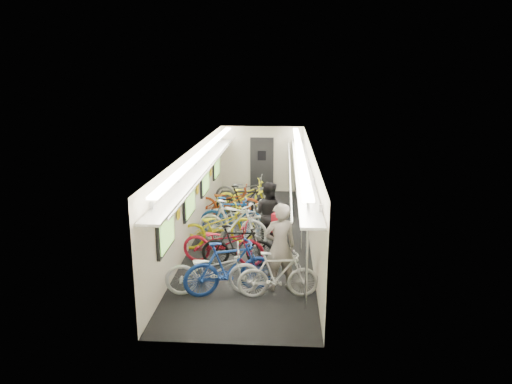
# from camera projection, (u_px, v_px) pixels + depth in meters

# --- Properties ---
(train_car_shell) EXTENTS (10.00, 10.00, 10.00)m
(train_car_shell) POSITION_uv_depth(u_px,v_px,m) (241.00, 171.00, 12.44)
(train_car_shell) COLOR black
(train_car_shell) RESTS_ON ground
(bicycle_0) EXTENTS (1.93, 0.89, 0.98)m
(bicycle_0) POSITION_uv_depth(u_px,v_px,m) (213.00, 270.00, 8.88)
(bicycle_0) COLOR silver
(bicycle_0) RESTS_ON ground
(bicycle_1) EXTENTS (1.89, 1.14, 1.10)m
(bicycle_1) POSITION_uv_depth(u_px,v_px,m) (230.00, 267.00, 8.87)
(bicycle_1) COLOR navy
(bicycle_1) RESTS_ON ground
(bicycle_2) EXTENTS (1.98, 0.93, 1.00)m
(bicycle_2) POSITION_uv_depth(u_px,v_px,m) (223.00, 243.00, 10.29)
(bicycle_2) COLOR maroon
(bicycle_2) RESTS_ON ground
(bicycle_3) EXTENTS (1.65, 0.51, 0.98)m
(bicycle_3) POSITION_uv_depth(u_px,v_px,m) (238.00, 246.00, 10.15)
(bicycle_3) COLOR black
(bicycle_3) RESTS_ON ground
(bicycle_4) EXTENTS (2.08, 1.42, 1.04)m
(bicycle_4) POSITION_uv_depth(u_px,v_px,m) (218.00, 226.00, 11.39)
(bicycle_4) COLOR gold
(bicycle_4) RESTS_ON ground
(bicycle_5) EXTENTS (1.99, 1.12, 1.15)m
(bicycle_5) POSITION_uv_depth(u_px,v_px,m) (232.00, 223.00, 11.45)
(bicycle_5) COLOR silver
(bicycle_5) RESTS_ON ground
(bicycle_6) EXTENTS (2.07, 1.44, 1.03)m
(bicycle_6) POSITION_uv_depth(u_px,v_px,m) (239.00, 217.00, 12.12)
(bicycle_6) COLOR #BDBCC1
(bicycle_6) RESTS_ON ground
(bicycle_7) EXTENTS (1.71, 0.49, 1.03)m
(bicycle_7) POSITION_uv_depth(u_px,v_px,m) (232.00, 215.00, 12.28)
(bicycle_7) COLOR navy
(bicycle_7) RESTS_ON ground
(bicycle_8) EXTENTS (2.00, 0.75, 1.04)m
(bicycle_8) POSITION_uv_depth(u_px,v_px,m) (228.00, 202.00, 13.54)
(bicycle_8) COLOR maroon
(bicycle_8) RESTS_ON ground
(bicycle_9) EXTENTS (1.75, 0.52, 1.05)m
(bicycle_9) POSITION_uv_depth(u_px,v_px,m) (244.00, 203.00, 13.49)
(bicycle_9) COLOR black
(bicycle_9) RESTS_ON ground
(bicycle_10) EXTENTS (1.97, 1.16, 0.98)m
(bicycle_10) POSITION_uv_depth(u_px,v_px,m) (245.00, 195.00, 14.42)
(bicycle_10) COLOR yellow
(bicycle_10) RESTS_ON ground
(bicycle_11) EXTENTS (1.61, 0.61, 0.95)m
(bicycle_11) POSITION_uv_depth(u_px,v_px,m) (278.00, 275.00, 8.73)
(bicycle_11) COLOR silver
(bicycle_11) RESTS_ON ground
(bicycle_12) EXTENTS (1.99, 0.77, 1.03)m
(bicycle_12) POSITION_uv_depth(u_px,v_px,m) (245.00, 191.00, 14.88)
(bicycle_12) COLOR #5C5C60
(bicycle_12) RESTS_ON ground
(passenger_near) EXTENTS (0.76, 0.61, 1.80)m
(passenger_near) POSITION_uv_depth(u_px,v_px,m) (280.00, 247.00, 8.97)
(passenger_near) COLOR gray
(passenger_near) RESTS_ON ground
(passenger_mid) EXTENTS (0.98, 0.89, 1.65)m
(passenger_mid) POSITION_uv_depth(u_px,v_px,m) (268.00, 214.00, 11.36)
(passenger_mid) COLOR black
(passenger_mid) RESTS_ON ground
(backpack) EXTENTS (0.29, 0.23, 0.38)m
(backpack) POSITION_uv_depth(u_px,v_px,m) (278.00, 223.00, 9.21)
(backpack) COLOR #A7101E
(backpack) RESTS_ON passenger_near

